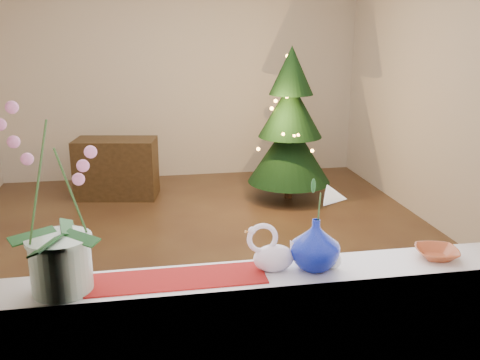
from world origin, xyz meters
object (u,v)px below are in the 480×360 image
(blue_vase, at_px, (315,240))
(paperweight, at_px, (333,260))
(orchid_pot, at_px, (55,201))
(swan, at_px, (274,248))
(amber_dish, at_px, (437,254))
(xmas_tree, at_px, (290,125))
(side_table, at_px, (117,168))

(blue_vase, xyz_separation_m, paperweight, (0.07, -0.02, -0.09))
(orchid_pot, relative_size, swan, 3.11)
(paperweight, relative_size, amber_dish, 0.47)
(orchid_pot, bearing_deg, xmas_tree, 62.78)
(amber_dish, xyz_separation_m, side_table, (-1.55, 4.07, -0.60))
(swan, bearing_deg, paperweight, 6.59)
(orchid_pot, relative_size, xmas_tree, 0.42)
(blue_vase, height_order, side_table, blue_vase)
(paperweight, height_order, side_table, paperweight)
(blue_vase, bearing_deg, xmas_tree, 76.14)
(swan, xyz_separation_m, xmas_tree, (1.08, 3.66, -0.17))
(orchid_pot, bearing_deg, blue_vase, 1.17)
(orchid_pot, xyz_separation_m, swan, (0.82, 0.03, -0.26))
(swan, height_order, blue_vase, blue_vase)
(paperweight, distance_m, side_table, 4.27)
(xmas_tree, distance_m, side_table, 2.02)
(orchid_pot, xyz_separation_m, blue_vase, (0.99, 0.02, -0.23))
(amber_dish, bearing_deg, side_table, 110.91)
(swan, distance_m, xmas_tree, 3.82)
(swan, distance_m, paperweight, 0.25)
(paperweight, distance_m, amber_dish, 0.48)
(paperweight, height_order, amber_dish, paperweight)
(swan, height_order, xmas_tree, xmas_tree)
(swan, relative_size, blue_vase, 0.94)
(xmas_tree, bearing_deg, orchid_pot, -117.22)
(paperweight, bearing_deg, xmas_tree, 77.26)
(blue_vase, relative_size, amber_dish, 1.60)
(paperweight, bearing_deg, orchid_pot, -179.78)
(swan, bearing_deg, orchid_pot, -165.07)
(swan, height_order, side_table, swan)
(side_table, bearing_deg, xmas_tree, -1.46)
(xmas_tree, bearing_deg, paperweight, -102.74)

